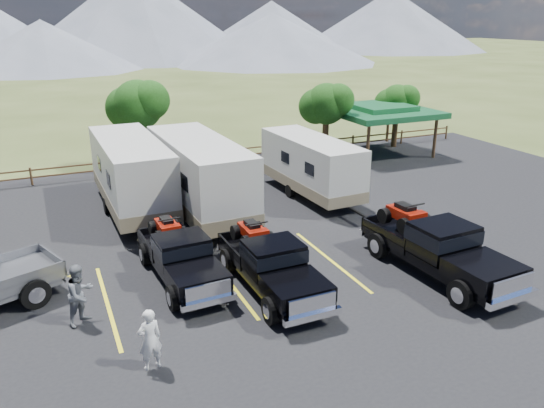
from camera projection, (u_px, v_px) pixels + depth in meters
name	position (u px, v px, depth m)	size (l,w,h in m)	color
ground	(339.00, 328.00, 15.44)	(320.00, 320.00, 0.00)	#3C4A1F
asphalt_lot	(294.00, 283.00, 18.02)	(44.00, 34.00, 0.04)	black
stall_lines	(281.00, 270.00, 18.87)	(12.12, 5.50, 0.01)	yellow
tree_ne_a	(326.00, 104.00, 32.34)	(3.11, 2.92, 4.76)	black
tree_ne_b	(397.00, 102.00, 35.60)	(2.77, 2.59, 4.27)	black
tree_north	(137.00, 105.00, 29.77)	(3.46, 3.24, 5.25)	black
rail_fence	(211.00, 156.00, 31.94)	(36.12, 0.12, 1.00)	brown
pavilion	(380.00, 111.00, 34.09)	(6.20, 6.20, 3.22)	brown
mountain_range	(22.00, 19.00, 101.24)	(209.00, 71.00, 20.00)	slate
rig_left	(180.00, 255.00, 17.97)	(2.16, 5.58, 1.83)	black
rig_center	(270.00, 263.00, 17.33)	(2.09, 5.77, 1.92)	black
rig_right	(436.00, 246.00, 18.34)	(2.53, 6.51, 2.14)	black
trailer_left	(132.00, 175.00, 23.89)	(2.64, 9.68, 3.37)	silver
trailer_center	(200.00, 177.00, 23.41)	(2.85, 10.00, 3.47)	silver
trailer_right	(311.00, 166.00, 26.15)	(2.52, 8.44, 2.93)	silver
person_a	(150.00, 339.00, 13.35)	(0.62, 0.41, 1.70)	white
person_b	(80.00, 294.00, 15.36)	(0.90, 0.70, 1.86)	slate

